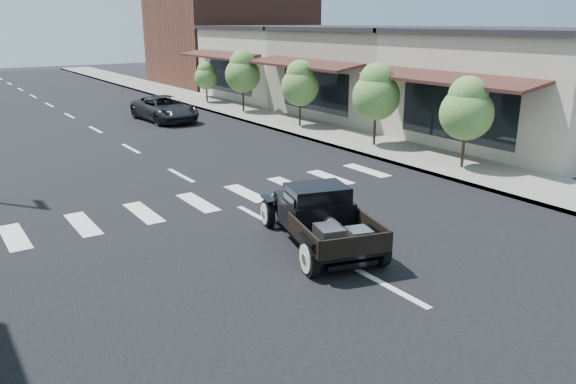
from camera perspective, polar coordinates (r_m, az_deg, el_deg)
ground at (r=13.32m, az=1.38°, el=-4.99°), size 120.00×120.00×0.00m
road at (r=26.53m, az=-17.78°, el=5.36°), size 14.00×80.00×0.02m
road_markings at (r=21.87m, az=-13.97°, el=3.30°), size 12.00×60.00×0.06m
sidewalk_right at (r=29.96m, az=-1.97°, el=7.53°), size 3.00×80.00×0.15m
storefront_near at (r=26.39m, az=23.85°, el=9.61°), size 10.00×9.00×4.50m
storefront_mid at (r=32.10m, az=10.06°, el=11.84°), size 10.00×9.00×4.50m
storefront_far at (r=39.07m, az=0.69°, el=12.96°), size 10.00×9.00×4.50m
far_building_right at (r=47.80m, az=-5.87°, el=15.10°), size 11.00×10.00×7.00m
small_tree_a at (r=19.99m, az=17.58°, el=6.59°), size 1.80×1.80×2.99m
small_tree_b at (r=22.97m, az=8.89°, el=8.63°), size 1.89×1.89×3.16m
small_tree_c at (r=27.04m, az=1.22°, el=9.89°), size 1.80×1.80×3.00m
small_tree_d at (r=31.63m, az=-4.61°, el=11.07°), size 1.93×1.93×3.22m
small_tree_e at (r=35.72m, az=-8.29°, el=10.95°), size 1.43×1.43×2.39m
hotrod_pickup at (r=12.80m, az=3.25°, el=-2.50°), size 2.94×4.49×1.43m
second_car at (r=29.97m, az=-12.44°, el=8.24°), size 2.35×4.69×1.28m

